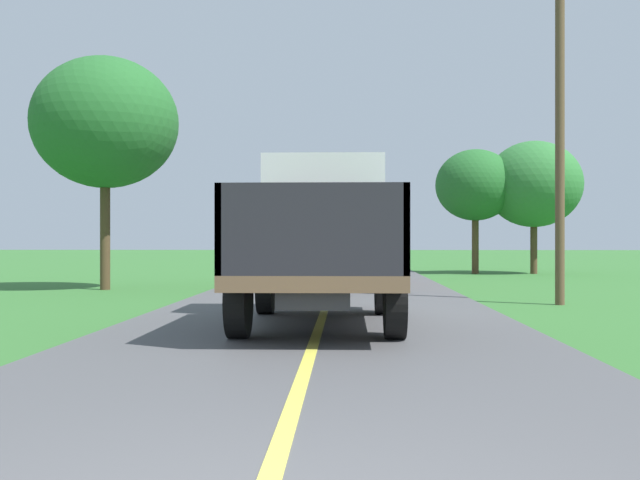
# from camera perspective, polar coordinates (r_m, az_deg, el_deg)

# --- Properties ---
(banana_truck_near) EXTENTS (2.38, 5.82, 2.80)m
(banana_truck_near) POSITION_cam_1_polar(r_m,az_deg,el_deg) (12.63, 0.34, 0.29)
(banana_truck_near) COLOR #2D2D30
(banana_truck_near) RESTS_ON road_surface
(banana_truck_far) EXTENTS (2.38, 5.82, 2.80)m
(banana_truck_far) POSITION_cam_1_polar(r_m,az_deg,el_deg) (22.93, 0.81, 0.22)
(banana_truck_far) COLOR #2D2D30
(banana_truck_far) RESTS_ON road_surface
(utility_pole_roadside) EXTENTS (2.56, 0.20, 7.25)m
(utility_pole_roadside) POSITION_cam_1_polar(r_m,az_deg,el_deg) (17.37, 17.54, 8.58)
(utility_pole_roadside) COLOR brown
(utility_pole_roadside) RESTS_ON ground
(roadside_tree_near_left) EXTENTS (3.27, 3.27, 5.13)m
(roadside_tree_near_left) POSITION_cam_1_polar(r_m,az_deg,el_deg) (32.03, 11.56, 4.04)
(roadside_tree_near_left) COLOR #4C3823
(roadside_tree_near_left) RESTS_ON ground
(roadside_tree_mid_right) EXTENTS (4.08, 4.08, 6.54)m
(roadside_tree_mid_right) POSITION_cam_1_polar(r_m,az_deg,el_deg) (22.41, -15.81, 8.44)
(roadside_tree_mid_right) COLOR #4C3823
(roadside_tree_mid_right) RESTS_ON ground
(roadside_tree_far_left) EXTENTS (3.94, 3.94, 5.47)m
(roadside_tree_far_left) POSITION_cam_1_polar(r_m,az_deg,el_deg) (32.53, 15.74, 4.04)
(roadside_tree_far_left) COLOR #4C3823
(roadside_tree_far_left) RESTS_ON ground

